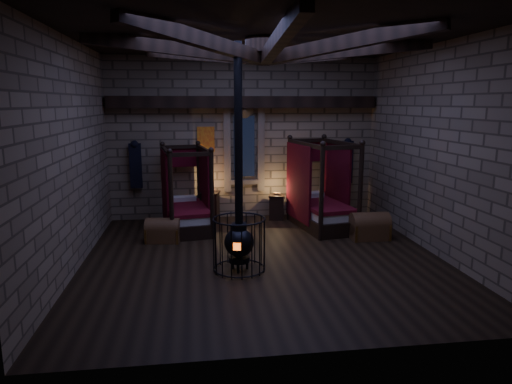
{
  "coord_description": "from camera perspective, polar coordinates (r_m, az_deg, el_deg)",
  "views": [
    {
      "loc": [
        -1.3,
        -8.5,
        3.04
      ],
      "look_at": [
        -0.07,
        0.6,
        1.23
      ],
      "focal_mm": 32.0,
      "sensor_mm": 36.0,
      "label": 1
    }
  ],
  "objects": [
    {
      "name": "nightstand_right",
      "position": [
        12.04,
        2.59,
        -1.87
      ],
      "size": [
        0.48,
        0.47,
        0.71
      ],
      "rotation": [
        0.0,
        0.0,
        -0.22
      ],
      "color": "black",
      "rests_on": "ground"
    },
    {
      "name": "nightstand_left",
      "position": [
        11.89,
        -5.79,
        -1.76
      ],
      "size": [
        0.58,
        0.56,
        0.94
      ],
      "rotation": [
        0.0,
        0.0,
        -0.24
      ],
      "color": "black",
      "rests_on": "ground"
    },
    {
      "name": "bed_left",
      "position": [
        11.19,
        -8.68,
        -2.18
      ],
      "size": [
        1.27,
        2.02,
        1.98
      ],
      "rotation": [
        0.0,
        0.0,
        0.15
      ],
      "color": "black",
      "rests_on": "ground"
    },
    {
      "name": "trunk_left",
      "position": [
        10.35,
        -11.52,
        -4.78
      ],
      "size": [
        0.8,
        0.57,
        0.55
      ],
      "rotation": [
        0.0,
        0.0,
        -0.14
      ],
      "color": "brown",
      "rests_on": "ground"
    },
    {
      "name": "bed_right",
      "position": [
        11.38,
        8.04,
        -1.75
      ],
      "size": [
        1.4,
        2.18,
        2.12
      ],
      "rotation": [
        0.0,
        0.0,
        0.17
      ],
      "color": "black",
      "rests_on": "ground"
    },
    {
      "name": "room",
      "position": [
        8.72,
        0.93,
        15.75
      ],
      "size": [
        7.02,
        7.02,
        4.29
      ],
      "color": "black",
      "rests_on": "ground"
    },
    {
      "name": "stove",
      "position": [
        8.35,
        -2.12,
        -5.83
      ],
      "size": [
        0.97,
        0.97,
        4.05
      ],
      "rotation": [
        0.0,
        0.0,
        -0.25
      ],
      "color": "black",
      "rests_on": "ground"
    },
    {
      "name": "trunk_right",
      "position": [
        10.66,
        13.98,
        -4.24
      ],
      "size": [
        0.85,
        0.54,
        0.62
      ],
      "rotation": [
        0.0,
        0.0,
        0.0
      ],
      "color": "brown",
      "rests_on": "ground"
    }
  ]
}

